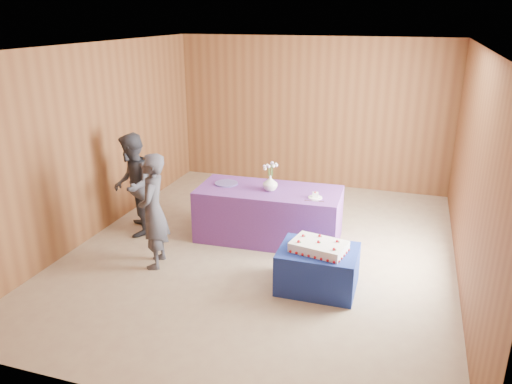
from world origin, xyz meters
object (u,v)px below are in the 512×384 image
at_px(sheet_cake, 319,246).
at_px(vase, 270,183).
at_px(cake_table, 318,269).
at_px(serving_table, 269,214).
at_px(guest_left, 153,211).
at_px(guest_right, 133,185).

relative_size(sheet_cake, vase, 3.29).
height_order(cake_table, serving_table, serving_table).
height_order(serving_table, guest_left, guest_left).
distance_m(cake_table, guest_left, 2.15).
distance_m(cake_table, serving_table, 1.49).
xyz_separation_m(vase, guest_right, (-1.94, -0.38, -0.11)).
bearing_deg(sheet_cake, cake_table, 113.33).
relative_size(serving_table, sheet_cake, 2.85).
bearing_deg(serving_table, guest_left, -135.91).
distance_m(cake_table, guest_right, 2.99).
bearing_deg(cake_table, guest_right, 165.09).
height_order(vase, guest_right, guest_right).
relative_size(cake_table, vase, 4.22).
height_order(guest_left, guest_right, guest_right).
xyz_separation_m(cake_table, serving_table, (-0.94, 1.15, 0.12)).
distance_m(guest_left, guest_right, 1.10).
distance_m(vase, guest_right, 1.98).
bearing_deg(guest_right, guest_left, 17.85).
bearing_deg(sheet_cake, vase, 140.10).
relative_size(serving_table, guest_left, 1.35).
bearing_deg(serving_table, guest_right, -170.14).
bearing_deg(serving_table, vase, -56.30).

